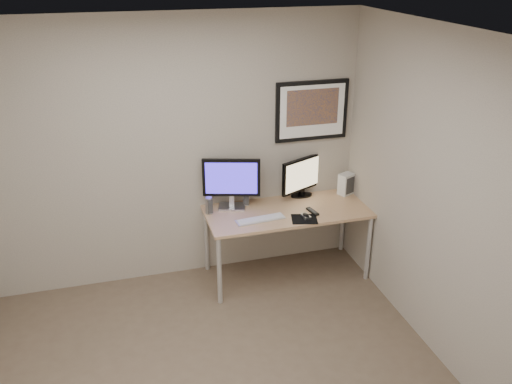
# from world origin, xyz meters

# --- Properties ---
(floor) EXTENTS (3.60, 3.60, 0.00)m
(floor) POSITION_xyz_m (0.00, 0.00, 0.00)
(floor) COLOR brown
(floor) RESTS_ON ground
(room) EXTENTS (3.60, 3.60, 3.60)m
(room) POSITION_xyz_m (0.00, 0.45, 1.64)
(room) COLOR white
(room) RESTS_ON ground
(desk) EXTENTS (1.60, 0.70, 0.73)m
(desk) POSITION_xyz_m (1.00, 1.35, 0.66)
(desk) COLOR #A27B4E
(desk) RESTS_ON floor
(framed_art) EXTENTS (0.75, 0.04, 0.60)m
(framed_art) POSITION_xyz_m (1.35, 1.68, 1.62)
(framed_art) COLOR black
(framed_art) RESTS_ON room
(monitor_large) EXTENTS (0.55, 0.25, 0.51)m
(monitor_large) POSITION_xyz_m (0.49, 1.56, 1.01)
(monitor_large) COLOR #A4A4A9
(monitor_large) RESTS_ON desk
(monitor_tv) EXTENTS (0.50, 0.25, 0.42)m
(monitor_tv) POSITION_xyz_m (1.25, 1.63, 0.96)
(monitor_tv) COLOR black
(monitor_tv) RESTS_ON desk
(speaker_left) EXTENTS (0.08, 0.08, 0.17)m
(speaker_left) POSITION_xyz_m (0.25, 1.49, 0.81)
(speaker_left) COLOR #A4A4A9
(speaker_left) RESTS_ON desk
(speaker_right) EXTENTS (0.08, 0.08, 0.17)m
(speaker_right) POSITION_xyz_m (0.64, 1.58, 0.81)
(speaker_right) COLOR #A4A4A9
(speaker_right) RESTS_ON desk
(keyboard) EXTENTS (0.48, 0.17, 0.02)m
(keyboard) POSITION_xyz_m (0.69, 1.22, 0.74)
(keyboard) COLOR silver
(keyboard) RESTS_ON desk
(mousepad) EXTENTS (0.29, 0.27, 0.00)m
(mousepad) POSITION_xyz_m (1.09, 1.12, 0.73)
(mousepad) COLOR black
(mousepad) RESTS_ON desk
(mouse) EXTENTS (0.07, 0.11, 0.03)m
(mouse) POSITION_xyz_m (1.12, 1.15, 0.75)
(mouse) COLOR black
(mouse) RESTS_ON mousepad
(remote) EXTENTS (0.08, 0.18, 0.02)m
(remote) POSITION_xyz_m (1.22, 1.24, 0.74)
(remote) COLOR black
(remote) RESTS_ON desk
(fan_unit) EXTENTS (0.18, 0.16, 0.23)m
(fan_unit) POSITION_xyz_m (1.72, 1.56, 0.84)
(fan_unit) COLOR silver
(fan_unit) RESTS_ON desk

